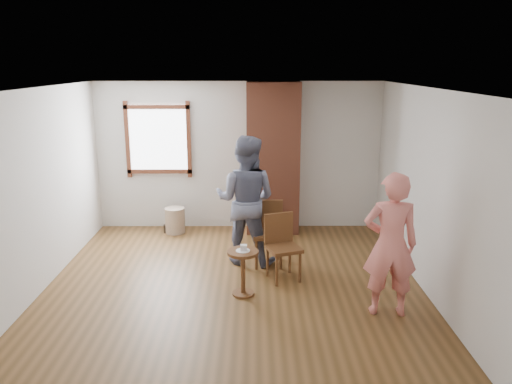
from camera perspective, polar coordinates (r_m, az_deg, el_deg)
ground at (r=6.62m, az=-2.63°, el=-11.46°), size 5.50×5.50×0.00m
room_shell at (r=6.65m, az=-3.09°, el=5.08°), size 5.04×5.52×2.62m
brick_chimney at (r=8.60m, az=1.95°, el=3.82°), size 0.90×0.50×2.60m
stoneware_crock at (r=8.87m, az=-9.23°, el=-3.21°), size 0.45×0.45×0.45m
dark_pot at (r=8.94m, az=-10.07°, el=-4.14°), size 0.16×0.16×0.14m
dining_chair_left at (r=7.37m, az=1.40°, el=-4.26°), size 0.44×0.44×0.94m
dining_chair_right at (r=6.89m, az=2.94°, el=-5.83°), size 0.54×0.54×0.90m
side_table at (r=6.41m, az=-1.50°, el=-8.39°), size 0.40×0.40×0.60m
cake_plate at (r=6.33m, az=-1.51°, el=-6.71°), size 0.18×0.18×0.01m
cake_slice at (r=6.32m, az=-1.42°, el=-6.42°), size 0.08×0.07×0.06m
man at (r=7.30m, az=-1.19°, el=-0.94°), size 1.08×0.94×1.90m
person_pink at (r=6.00m, az=15.10°, el=-5.84°), size 0.66×0.47×1.73m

